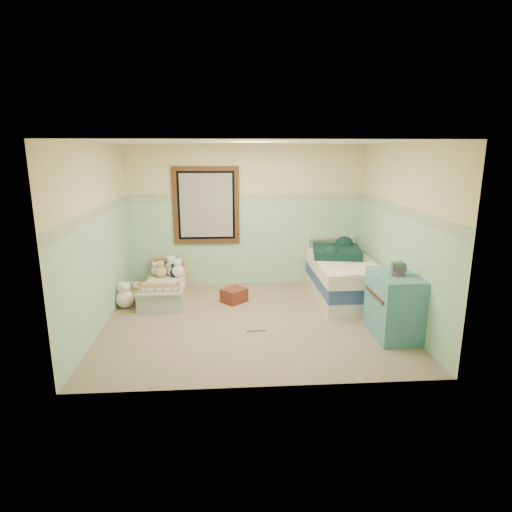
{
  "coord_description": "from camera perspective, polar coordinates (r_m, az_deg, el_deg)",
  "views": [
    {
      "loc": [
        -0.36,
        -5.81,
        2.41
      ],
      "look_at": [
        0.08,
        0.35,
        0.87
      ],
      "focal_mm": 30.14,
      "sensor_mm": 36.0,
      "label": 1
    }
  ],
  "objects": [
    {
      "name": "wall_left",
      "position": [
        6.17,
        -20.38,
        2.27
      ],
      "size": [
        0.04,
        3.6,
        2.5
      ],
      "primitive_type": "cube",
      "color": "beige",
      "rests_on": "floor"
    },
    {
      "name": "window_blinds",
      "position": [
        7.64,
        -6.62,
        6.67
      ],
      "size": [
        0.92,
        0.01,
        1.12
      ],
      "primitive_type": "cube",
      "color": "#B1B1AA",
      "rests_on": "window_frame"
    },
    {
      "name": "window_frame",
      "position": [
        7.63,
        -6.62,
        6.66
      ],
      "size": [
        1.16,
        0.06,
        1.36
      ],
      "primitive_type": "cube",
      "color": "#321B0F",
      "rests_on": "wall_back"
    },
    {
      "name": "plush_floor_tan",
      "position": [
        7.24,
        -15.54,
        -5.02
      ],
      "size": [
        0.23,
        0.23,
        0.23
      ],
      "primitive_type": "sphere",
      "color": "#D6BA7C",
      "rests_on": "floor"
    },
    {
      "name": "teal_blanket",
      "position": [
        7.39,
        10.64,
        0.59
      ],
      "size": [
        0.89,
        0.93,
        0.14
      ],
      "primitive_type": "cube",
      "rotation": [
        0.0,
        0.0,
        -0.17
      ],
      "color": "black",
      "rests_on": "twin_mattress"
    },
    {
      "name": "plush_bed_dark",
      "position": [
        7.48,
        -10.76,
        -2.15
      ],
      "size": [
        0.16,
        0.16,
        0.16
      ],
      "primitive_type": "sphere",
      "color": "black",
      "rests_on": "toddler_mattress"
    },
    {
      "name": "wainscot_mint",
      "position": [
        7.78,
        -1.31,
        1.65
      ],
      "size": [
        4.2,
        0.01,
        1.5
      ],
      "primitive_type": "cube",
      "color": "#9FC3A8",
      "rests_on": "floor"
    },
    {
      "name": "twin_boxspring",
      "position": [
        7.22,
        11.47,
        -3.04
      ],
      "size": [
        0.9,
        1.8,
        0.22
      ],
      "primitive_type": "cube",
      "color": "navy",
      "rests_on": "twin_bed_frame"
    },
    {
      "name": "toddler_mattress",
      "position": [
        7.27,
        -11.98,
        -3.84
      ],
      "size": [
        0.58,
        1.22,
        0.12
      ],
      "primitive_type": "cube",
      "color": "silver",
      "rests_on": "toddler_bed_frame"
    },
    {
      "name": "wall_front",
      "position": [
        4.19,
        1.01,
        -2.09
      ],
      "size": [
        4.2,
        0.04,
        2.5
      ],
      "primitive_type": "cube",
      "color": "beige",
      "rests_on": "floor"
    },
    {
      "name": "extra_plush_0",
      "position": [
        7.46,
        -10.31,
        -1.95
      ],
      "size": [
        0.22,
        0.22,
        0.22
      ],
      "primitive_type": "sphere",
      "color": "white",
      "rests_on": "toddler_mattress"
    },
    {
      "name": "extra_plush_3",
      "position": [
        7.55,
        -11.08,
        -2.03
      ],
      "size": [
        0.16,
        0.16,
        0.16
      ],
      "primitive_type": "sphere",
      "color": "white",
      "rests_on": "toddler_mattress"
    },
    {
      "name": "book_stack",
      "position": [
        5.77,
        18.35,
        -1.67
      ],
      "size": [
        0.18,
        0.15,
        0.16
      ],
      "primitive_type": "cube",
      "rotation": [
        0.0,
        0.0,
        -0.19
      ],
      "color": "brown",
      "rests_on": "dresser"
    },
    {
      "name": "floor",
      "position": [
        6.3,
        -0.48,
        -8.61
      ],
      "size": [
        4.2,
        3.6,
        0.02
      ],
      "primitive_type": "cube",
      "color": "#74634E",
      "rests_on": "ground"
    },
    {
      "name": "dresser",
      "position": [
        5.96,
        17.84,
        -6.22
      ],
      "size": [
        0.53,
        0.84,
        0.84
      ],
      "primitive_type": "cube",
      "color": "teal",
      "rests_on": "floor"
    },
    {
      "name": "twin_mattress",
      "position": [
        7.16,
        11.55,
        -1.36
      ],
      "size": [
        0.94,
        1.84,
        0.22
      ],
      "primitive_type": "cube",
      "color": "silver",
      "rests_on": "twin_boxspring"
    },
    {
      "name": "plush_bed_white",
      "position": [
        7.69,
        -11.18,
        -1.51
      ],
      "size": [
        0.22,
        0.22,
        0.22
      ],
      "primitive_type": "sphere",
      "color": "white",
      "rests_on": "toddler_mattress"
    },
    {
      "name": "toddler_bed_frame",
      "position": [
        7.31,
        -11.92,
        -4.9
      ],
      "size": [
        0.64,
        1.28,
        0.16
      ],
      "primitive_type": "cube",
      "color": "tan",
      "rests_on": "floor"
    },
    {
      "name": "plush_bed_brown",
      "position": [
        7.72,
        -12.65,
        -1.61
      ],
      "size": [
        0.19,
        0.19,
        0.19
      ],
      "primitive_type": "sphere",
      "color": "brown",
      "rests_on": "toddler_mattress"
    },
    {
      "name": "extra_plush_1",
      "position": [
        7.65,
        -13.19,
        -1.93
      ],
      "size": [
        0.16,
        0.16,
        0.16
      ],
      "primitive_type": "sphere",
      "color": "white",
      "rests_on": "toddler_mattress"
    },
    {
      "name": "wall_right",
      "position": [
        6.41,
        18.6,
        2.82
      ],
      "size": [
        0.04,
        3.6,
        2.5
      ],
      "primitive_type": "cube",
      "color": "beige",
      "rests_on": "floor"
    },
    {
      "name": "plush_floor_cream",
      "position": [
        7.03,
        -16.98,
        -5.47
      ],
      "size": [
        0.28,
        0.28,
        0.28
      ],
      "primitive_type": "sphere",
      "color": "white",
      "rests_on": "floor"
    },
    {
      "name": "ceiling",
      "position": [
        5.82,
        -0.54,
        14.97
      ],
      "size": [
        4.2,
        3.6,
        0.02
      ],
      "primitive_type": "cube",
      "color": "white",
      "rests_on": "wall_back"
    },
    {
      "name": "border_strip",
      "position": [
        7.65,
        -1.34,
        7.7
      ],
      "size": [
        4.2,
        0.01,
        0.15
      ],
      "primitive_type": "cube",
      "color": "#518653",
      "rests_on": "wall_back"
    },
    {
      "name": "red_pillow",
      "position": [
        7.0,
        -2.94,
        -5.23
      ],
      "size": [
        0.47,
        0.47,
        0.22
      ],
      "primitive_type": "cube",
      "rotation": [
        0.0,
        0.0,
        0.74
      ],
      "color": "#A2331A",
      "rests_on": "floor"
    },
    {
      "name": "floor_book",
      "position": [
        6.01,
        -0.05,
        -9.52
      ],
      "size": [
        0.27,
        0.21,
        0.02
      ],
      "primitive_type": "cube",
      "rotation": [
        0.0,
        0.0,
        0.04
      ],
      "color": "orange",
      "rests_on": "floor"
    },
    {
      "name": "plush_bed_tan",
      "position": [
        7.5,
        -12.51,
        -2.04
      ],
      "size": [
        0.2,
        0.2,
        0.2
      ],
      "primitive_type": "sphere",
      "color": "#D6BA7C",
      "rests_on": "toddler_mattress"
    },
    {
      "name": "extra_plush_2",
      "position": [
        7.47,
        -10.43,
        -2.16
      ],
      "size": [
        0.16,
        0.16,
        0.16
      ],
      "primitive_type": "sphere",
      "color": "brown",
      "rests_on": "toddler_mattress"
    },
    {
      "name": "patchwork_quilt",
      "position": [
        6.87,
        -12.45,
        -4.25
      ],
      "size": [
        0.69,
        0.64,
        0.03
      ],
      "primitive_type": "cube",
      "color": "#72A2B8",
      "rests_on": "toddler_mattress"
    },
    {
      "name": "wall_back",
      "position": [
        7.7,
        -1.34,
        5.31
      ],
      "size": [
        4.2,
        0.04,
        2.5
      ],
      "primitive_type": "cube",
      "color": "beige",
      "rests_on": "floor"
    },
    {
      "name": "twin_bed_frame",
      "position": [
        7.29,
        11.39,
        -4.7
      ],
      "size": [
        0.9,
        1.8,
        0.22
      ],
      "primitive_type": "cube",
      "color": "silver",
      "rests_on": "floor"
    }
  ]
}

